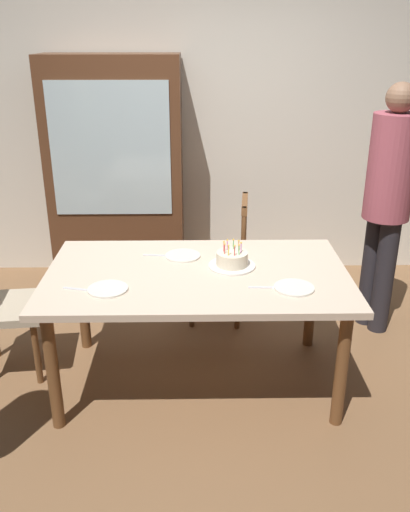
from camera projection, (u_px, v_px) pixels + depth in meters
The scene contains 13 objects.
ground at pixel (197, 380), 3.44m from camera, with size 6.40×6.40×0.00m, color brown.
back_wall at pixel (196, 126), 4.64m from camera, with size 6.40×0.10×2.60m, color silver.
dining_table at pixel (197, 284), 3.18m from camera, with size 1.77×1.03×0.76m.
birthday_cake at pixel (231, 260), 3.20m from camera, with size 0.28×0.28×0.16m.
plate_near_celebrant at pixel (107, 289), 2.92m from camera, with size 0.22×0.22×0.01m, color silver.
plate_far_side at pixel (182, 256), 3.36m from camera, with size 0.22×0.22×0.01m, color silver.
plate_near_guest at pixel (293, 288), 2.94m from camera, with size 0.22×0.22×0.01m, color silver.
fork_near_celebrant at pixel (78, 289), 2.93m from camera, with size 0.18×0.02×0.01m, color silver.
fork_far_side at pixel (157, 255), 3.37m from camera, with size 0.18×0.02×0.01m, color silver.
fork_near_guest at pixel (264, 287), 2.95m from camera, with size 0.18×0.02×0.01m, color silver.
chair_spindle_back at pixel (220, 262), 4.03m from camera, with size 0.48×0.48×0.95m.
person_guest at pixel (387, 196), 3.69m from camera, with size 0.32×0.32×1.76m.
china_cabinet at pixel (116, 174), 4.50m from camera, with size 1.10×0.45×1.90m.
Camera 1 is at (0.00, -2.87, 2.05)m, focal length 37.79 mm.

